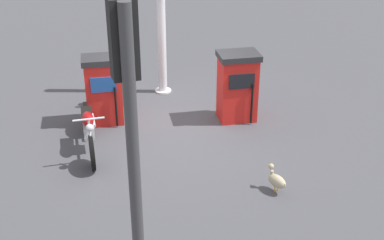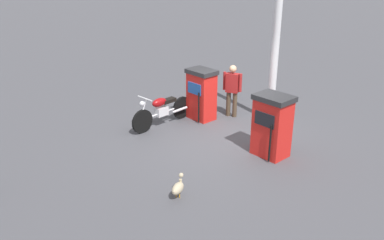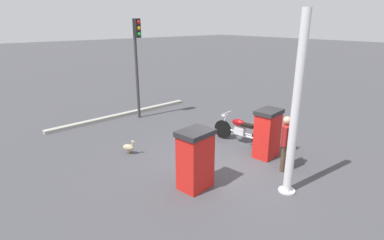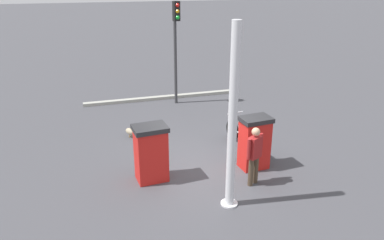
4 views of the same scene
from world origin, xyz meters
name	(u,v)px [view 4 (image 4 of 4)]	position (x,y,z in m)	size (l,w,h in m)	color
ground_plane	(200,166)	(0.00, 0.00, 0.00)	(120.00, 120.00, 0.00)	#424247
fuel_pump_near	(254,142)	(-0.37, -1.41, 0.75)	(0.69, 0.88, 1.47)	red
fuel_pump_far	(151,153)	(-0.37, 1.41, 0.76)	(0.75, 0.92, 1.50)	red
motorcycle_near_pump	(244,134)	(0.84, -1.60, 0.47)	(2.10, 0.64, 0.97)	black
attendant_person	(254,153)	(-1.21, -1.05, 0.88)	(0.37, 0.54, 1.55)	#473828
wandering_duck	(130,131)	(2.44, 1.72, 0.22)	(0.44, 0.36, 0.47)	tan
roadside_traffic_light	(176,36)	(5.44, -0.45, 2.73)	(0.40, 0.28, 4.02)	#38383A
canopy_support_pole	(233,124)	(-1.94, -0.18, 2.03)	(0.40, 0.40, 4.21)	silver
road_edge_kerb	(163,97)	(6.15, 0.00, 0.06)	(0.58, 6.59, 0.12)	#9E9E93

